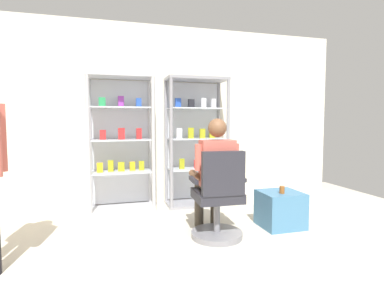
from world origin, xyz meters
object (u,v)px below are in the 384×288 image
object	(u,v)px
display_cabinet_left	(121,142)
seated_shopkeeper	(214,171)
display_cabinet_right	(195,141)
office_chair	(218,203)
storage_crate	(280,209)
tea_glass	(282,190)

from	to	relation	value
display_cabinet_left	seated_shopkeeper	bearing A→B (deg)	-53.33
display_cabinet_right	seated_shopkeeper	world-z (taller)	display_cabinet_right
office_chair	storage_crate	size ratio (longest dim) A/B	2.01
display_cabinet_left	display_cabinet_right	xyz separation A→B (m)	(1.10, 0.00, 0.01)
display_cabinet_left	tea_glass	size ratio (longest dim) A/B	21.67
display_cabinet_right	storage_crate	distance (m)	1.63
display_cabinet_left	display_cabinet_right	size ratio (longest dim) A/B	1.00
storage_crate	tea_glass	xyz separation A→B (m)	(-0.03, -0.07, 0.25)
display_cabinet_right	office_chair	distance (m)	1.55
display_cabinet_left	storage_crate	size ratio (longest dim) A/B	3.98
office_chair	storage_crate	xyz separation A→B (m)	(0.85, 0.16, -0.18)
display_cabinet_left	tea_glass	world-z (taller)	display_cabinet_left
seated_shopkeeper	storage_crate	bearing A→B (deg)	0.06
display_cabinet_right	seated_shopkeeper	size ratio (longest dim) A/B	1.47
office_chair	display_cabinet_right	bearing A→B (deg)	83.58
display_cabinet_right	tea_glass	world-z (taller)	display_cabinet_right
seated_shopkeeper	office_chair	bearing A→B (deg)	-92.97
display_cabinet_left	display_cabinet_right	distance (m)	1.10
storage_crate	display_cabinet_left	bearing A→B (deg)	144.58
office_chair	storage_crate	bearing A→B (deg)	10.92
seated_shopkeeper	tea_glass	world-z (taller)	seated_shopkeeper
display_cabinet_right	office_chair	xyz separation A→B (m)	(-0.16, -1.44, -0.57)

